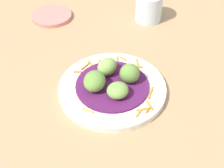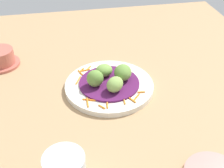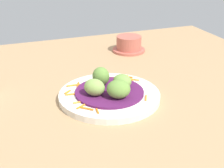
{
  "view_description": "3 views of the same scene",
  "coord_description": "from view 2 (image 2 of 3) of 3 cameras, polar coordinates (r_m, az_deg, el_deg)",
  "views": [
    {
      "loc": [
        -49.16,
        3.79,
        54.65
      ],
      "look_at": [
        2.96,
        -1.28,
        4.96
      ],
      "focal_mm": 51.74,
      "sensor_mm": 36.0,
      "label": 1
    },
    {
      "loc": [
        68.78,
        -12.86,
        51.61
      ],
      "look_at": [
        5.64,
        -0.99,
        4.81
      ],
      "focal_mm": 47.04,
      "sensor_mm": 36.0,
      "label": 2
    },
    {
      "loc": [
        26.9,
        63.56,
        38.1
      ],
      "look_at": [
        3.24,
        -0.74,
        6.16
      ],
      "focal_mm": 50.76,
      "sensor_mm": 36.0,
      "label": 3
    }
  ],
  "objects": [
    {
      "name": "terracotta_bowl",
      "position": [
        0.98,
        -20.86,
        4.7
      ],
      "size": [
        11.2,
        11.2,
        5.36
      ],
      "color": "#B75B4C",
      "rests_on": "table_surface"
    },
    {
      "name": "guac_scoop_right",
      "position": [
        0.79,
        -3.31,
        1.1
      ],
      "size": [
        4.4,
        4.72,
        4.72
      ],
      "primitive_type": "ellipsoid",
      "rotation": [
        0.0,
        0.0,
        4.75
      ],
      "color": "olive",
      "rests_on": "cabbage_bed"
    },
    {
      "name": "guac_scoop_left",
      "position": [
        0.81,
        2.12,
        2.24
      ],
      "size": [
        6.81,
        6.4,
        4.38
      ],
      "primitive_type": "ellipsoid",
      "rotation": [
        0.0,
        0.0,
        4.37
      ],
      "color": "olive",
      "rests_on": "cabbage_bed"
    },
    {
      "name": "guac_scoop_back",
      "position": [
        0.77,
        0.57,
        -0.07
      ],
      "size": [
        6.44,
        6.45,
        4.01
      ],
      "primitive_type": "ellipsoid",
      "rotation": [
        0.0,
        0.0,
        2.35
      ],
      "color": "#84A851",
      "rests_on": "cabbage_bed"
    },
    {
      "name": "carrot_garnish",
      "position": [
        0.8,
        -1.87,
        -0.65
      ],
      "size": [
        20.4,
        18.0,
        0.4
      ],
      "color": "orange",
      "rests_on": "main_plate"
    },
    {
      "name": "main_plate",
      "position": [
        0.82,
        -0.54,
        -0.39
      ],
      "size": [
        24.73,
        24.73,
        1.54
      ],
      "primitive_type": "cylinder",
      "color": "silver",
      "rests_on": "table_surface"
    },
    {
      "name": "table_surface",
      "position": [
        0.86,
        -0.04,
        0.19
      ],
      "size": [
        110.0,
        110.0,
        2.0
      ],
      "primitive_type": "cube",
      "color": "tan",
      "rests_on": "ground"
    },
    {
      "name": "cabbage_bed",
      "position": [
        0.82,
        -0.54,
        0.2
      ],
      "size": [
        16.79,
        16.79,
        0.55
      ],
      "primitive_type": "cylinder",
      "color": "#51194C",
      "rests_on": "main_plate"
    },
    {
      "name": "guac_scoop_center",
      "position": [
        0.84,
        -1.59,
        2.8
      ],
      "size": [
        5.65,
        5.91,
        3.34
      ],
      "primitive_type": "ellipsoid",
      "rotation": [
        0.0,
        0.0,
        3.44
      ],
      "color": "#759E47",
      "rests_on": "cabbage_bed"
    }
  ]
}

